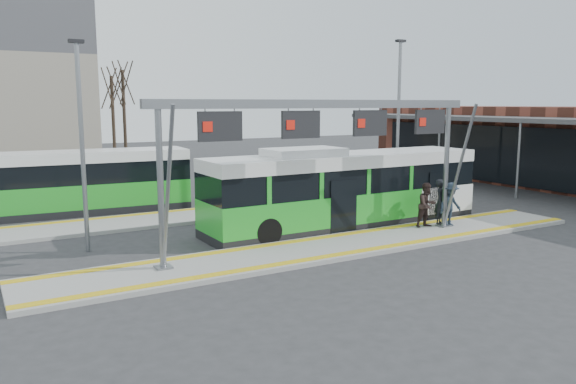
# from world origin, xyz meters

# --- Properties ---
(ground) EXTENTS (120.00, 120.00, 0.00)m
(ground) POSITION_xyz_m (0.00, 0.00, 0.00)
(ground) COLOR #2D2D30
(ground) RESTS_ON ground
(platform_main) EXTENTS (22.00, 3.00, 0.15)m
(platform_main) POSITION_xyz_m (0.00, 0.00, 0.07)
(platform_main) COLOR gray
(platform_main) RESTS_ON ground
(platform_second) EXTENTS (20.00, 3.00, 0.15)m
(platform_second) POSITION_xyz_m (-4.00, 8.00, 0.07)
(platform_second) COLOR gray
(platform_second) RESTS_ON ground
(tactile_main) EXTENTS (22.00, 2.65, 0.02)m
(tactile_main) POSITION_xyz_m (0.00, 0.00, 0.16)
(tactile_main) COLOR gold
(tactile_main) RESTS_ON platform_main
(tactile_second) EXTENTS (20.00, 0.35, 0.02)m
(tactile_second) POSITION_xyz_m (-4.00, 9.15, 0.16)
(tactile_second) COLOR gold
(tactile_second) RESTS_ON platform_second
(gantry) EXTENTS (13.00, 1.68, 5.20)m
(gantry) POSITION_xyz_m (-0.35, 0.25, 4.30)
(gantry) COLOR slate
(gantry) RESTS_ON platform_main
(hero_bus) EXTENTS (12.56, 2.74, 3.44)m
(hero_bus) POSITION_xyz_m (2.26, 2.88, 1.58)
(hero_bus) COLOR black
(hero_bus) RESTS_ON ground
(bg_bus_green) EXTENTS (12.04, 3.29, 2.98)m
(bg_bus_green) POSITION_xyz_m (-7.79, 11.79, 1.47)
(bg_bus_green) COLOR black
(bg_bus_green) RESTS_ON ground
(passenger_a) EXTENTS (0.84, 0.76, 1.92)m
(passenger_a) POSITION_xyz_m (5.64, 0.67, 1.11)
(passenger_a) COLOR black
(passenger_a) RESTS_ON platform_main
(passenger_b) EXTENTS (0.90, 0.70, 1.85)m
(passenger_b) POSITION_xyz_m (4.77, 0.57, 1.07)
(passenger_b) COLOR #2F211F
(passenger_b) RESTS_ON platform_main
(passenger_c) EXTENTS (1.21, 0.73, 1.82)m
(passenger_c) POSITION_xyz_m (5.76, 0.25, 1.06)
(passenger_c) COLOR #1D2935
(passenger_c) RESTS_ON platform_main
(tree_left) EXTENTS (1.40, 1.40, 8.47)m
(tree_left) POSITION_xyz_m (-0.56, 32.04, 6.42)
(tree_left) COLOR #382B21
(tree_left) RESTS_ON ground
(tree_mid) EXTENTS (1.40, 1.40, 9.09)m
(tree_mid) POSITION_xyz_m (0.55, 32.77, 6.90)
(tree_mid) COLOR #382B21
(tree_mid) RESTS_ON ground
(lamp_west) EXTENTS (0.50, 0.25, 7.34)m
(lamp_west) POSITION_xyz_m (-8.05, 4.09, 3.91)
(lamp_west) COLOR slate
(lamp_west) RESTS_ON ground
(lamp_east) EXTENTS (0.50, 0.25, 8.30)m
(lamp_east) POSITION_xyz_m (7.30, 5.38, 4.39)
(lamp_east) COLOR slate
(lamp_east) RESTS_ON ground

